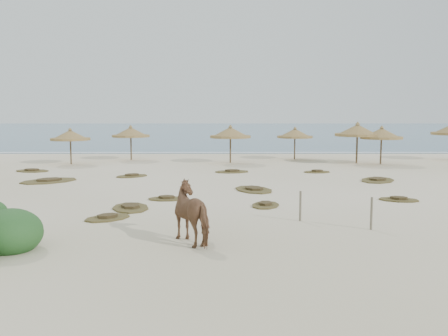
% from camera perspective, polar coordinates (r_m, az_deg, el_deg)
% --- Properties ---
extents(ground, '(160.00, 160.00, 0.00)m').
position_cam_1_polar(ground, '(19.23, -4.91, -4.85)').
color(ground, beige).
rests_on(ground, ground).
extents(ocean, '(200.00, 100.00, 0.01)m').
position_cam_1_polar(ocean, '(93.87, -1.12, 4.30)').
color(ocean, '#275A77').
rests_on(ocean, ground).
extents(foam_line, '(70.00, 0.60, 0.01)m').
position_cam_1_polar(foam_line, '(44.97, -2.18, 1.76)').
color(foam_line, white).
rests_on(foam_line, ground).
extents(palapa_1, '(2.98, 2.98, 2.61)m').
position_cam_1_polar(palapa_1, '(36.95, -17.17, 3.55)').
color(palapa_1, brown).
rests_on(palapa_1, ground).
extents(palapa_2, '(3.69, 3.69, 2.70)m').
position_cam_1_polar(palapa_2, '(39.07, -10.61, 3.99)').
color(palapa_2, brown).
rests_on(palapa_2, ground).
extents(palapa_3, '(3.04, 3.04, 2.80)m').
position_cam_1_polar(palapa_3, '(36.08, 0.73, 4.01)').
color(palapa_3, brown).
rests_on(palapa_3, ground).
extents(palapa_4, '(3.50, 3.50, 2.57)m').
position_cam_1_polar(palapa_4, '(39.14, 8.11, 3.89)').
color(palapa_4, brown).
rests_on(palapa_4, ground).
extents(palapa_5, '(3.88, 3.88, 2.76)m').
position_cam_1_polar(palapa_5, '(36.98, 17.56, 3.72)').
color(palapa_5, brown).
rests_on(palapa_5, ground).
extents(palapa_6, '(3.78, 3.78, 3.02)m').
position_cam_1_polar(palapa_6, '(36.99, 15.00, 4.12)').
color(palapa_6, brown).
rests_on(palapa_6, ground).
extents(horse, '(1.93, 2.26, 1.76)m').
position_cam_1_polar(horse, '(14.48, -3.30, -5.10)').
color(horse, brown).
rests_on(horse, ground).
extents(fence_post_near, '(0.10, 0.10, 1.05)m').
position_cam_1_polar(fence_post_near, '(17.46, 8.73, -4.32)').
color(fence_post_near, '#706754').
rests_on(fence_post_near, ground).
extents(fence_post_far, '(0.10, 0.10, 1.06)m').
position_cam_1_polar(fence_post_far, '(16.72, 16.50, -5.00)').
color(fence_post_far, '#706754').
rests_on(fence_post_far, ground).
extents(scrub_1, '(3.64, 3.55, 0.16)m').
position_cam_1_polar(scrub_1, '(28.43, -19.38, -1.37)').
color(scrub_1, brown).
rests_on(scrub_1, ground).
extents(scrub_2, '(1.65, 1.13, 0.16)m').
position_cam_1_polar(scrub_2, '(21.60, -6.58, -3.46)').
color(scrub_2, brown).
rests_on(scrub_2, ground).
extents(scrub_3, '(2.39, 2.89, 0.16)m').
position_cam_1_polar(scrub_3, '(23.92, 3.41, -2.45)').
color(scrub_3, brown).
rests_on(scrub_3, ground).
extents(scrub_4, '(1.90, 1.52, 0.16)m').
position_cam_1_polar(scrub_4, '(22.49, 19.34, -3.39)').
color(scrub_4, brown).
rests_on(scrub_4, ground).
extents(scrub_5, '(2.74, 3.09, 0.16)m').
position_cam_1_polar(scrub_5, '(28.36, 17.13, -1.30)').
color(scrub_5, brown).
rests_on(scrub_5, ground).
extents(scrub_6, '(2.55, 2.04, 0.16)m').
position_cam_1_polar(scrub_6, '(33.48, -21.09, -0.28)').
color(scrub_6, brown).
rests_on(scrub_6, ground).
extents(scrub_7, '(2.39, 1.82, 0.16)m').
position_cam_1_polar(scrub_7, '(30.85, 0.93, -0.39)').
color(scrub_7, brown).
rests_on(scrub_7, ground).
extents(scrub_9, '(1.87, 2.42, 0.16)m').
position_cam_1_polar(scrub_9, '(19.84, -10.63, -4.44)').
color(scrub_9, brown).
rests_on(scrub_9, ground).
extents(scrub_10, '(1.82, 1.35, 0.16)m').
position_cam_1_polar(scrub_10, '(31.27, 10.58, -0.41)').
color(scrub_10, brown).
rests_on(scrub_10, ground).
extents(scrub_11, '(2.01, 1.98, 0.16)m').
position_cam_1_polar(scrub_11, '(18.17, -13.17, -5.52)').
color(scrub_11, brown).
rests_on(scrub_11, ground).
extents(scrub_12, '(1.48, 1.88, 0.16)m').
position_cam_1_polar(scrub_12, '(20.09, 4.75, -4.20)').
color(scrub_12, brown).
rests_on(scrub_12, ground).
extents(scrub_13, '(2.27, 2.15, 0.16)m').
position_cam_1_polar(scrub_13, '(29.30, -10.49, -0.87)').
color(scrub_13, brown).
rests_on(scrub_13, ground).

